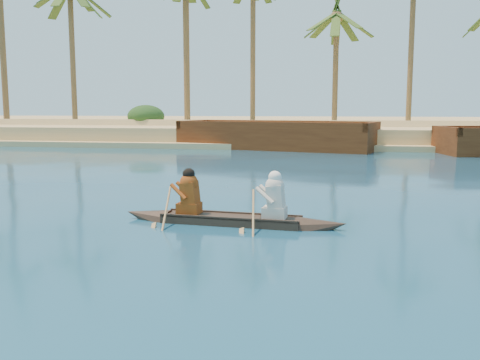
# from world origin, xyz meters

# --- Properties ---
(sandy_embankment) EXTENTS (150.00, 51.00, 1.50)m
(sandy_embankment) POSITION_xyz_m (0.00, 46.89, 0.53)
(sandy_embankment) COLOR #DBBA7B
(sandy_embankment) RESTS_ON ground
(palm_grove) EXTENTS (110.00, 14.00, 16.00)m
(palm_grove) POSITION_xyz_m (0.00, 35.00, 8.00)
(palm_grove) COLOR #2A4D1B
(palm_grove) RESTS_ON ground
(shrub_cluster) EXTENTS (100.00, 6.00, 2.40)m
(shrub_cluster) POSITION_xyz_m (0.00, 31.50, 1.20)
(shrub_cluster) COLOR #1E3D16
(shrub_cluster) RESTS_ON ground
(canoe) EXTENTS (5.37, 1.16, 1.47)m
(canoe) POSITION_xyz_m (8.00, 0.48, 0.28)
(canoe) COLOR #34271C
(canoe) RESTS_ON ground
(barge_mid) EXTENTS (13.34, 7.17, 2.12)m
(barge_mid) POSITION_xyz_m (6.48, 23.50, 0.74)
(barge_mid) COLOR #5D2E13
(barge_mid) RESTS_ON ground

